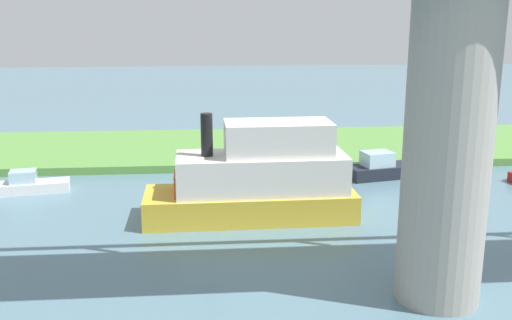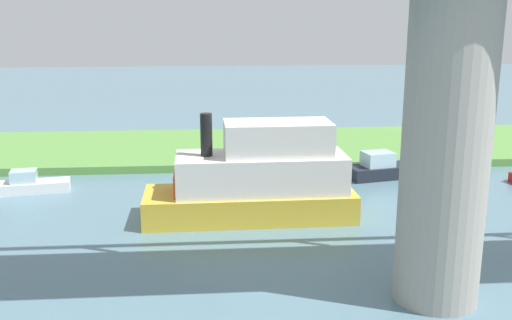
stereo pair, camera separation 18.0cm
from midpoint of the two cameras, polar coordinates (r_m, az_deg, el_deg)
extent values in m
plane|color=slate|center=(37.75, 1.62, -1.09)|extent=(160.00, 160.00, 0.00)
cube|color=#5B9342|center=(43.49, 0.79, 1.26)|extent=(80.00, 12.00, 0.50)
cylinder|color=#9E998E|center=(20.57, 18.11, 1.19)|extent=(2.91, 2.91, 10.95)
cylinder|color=#2D334C|center=(39.02, 6.08, 0.51)|extent=(0.29, 0.29, 0.55)
cylinder|color=gold|center=(38.90, 6.10, 1.33)|extent=(0.43, 0.43, 0.60)
sphere|color=tan|center=(38.81, 6.11, 1.94)|extent=(0.24, 0.24, 0.24)
cylinder|color=brown|center=(38.55, 0.92, 0.61)|extent=(0.20, 0.20, 0.81)
cube|color=gold|center=(29.05, -0.45, -4.30)|extent=(10.30, 3.60, 1.37)
cube|color=white|center=(28.65, 0.67, -1.24)|extent=(8.25, 3.22, 1.82)
cube|color=white|center=(28.35, 2.29, 2.13)|extent=(5.17, 2.69, 1.59)
cylinder|color=black|center=(28.05, -4.64, 2.45)|extent=(0.57, 0.57, 2.05)
cube|color=#D84C2D|center=(28.60, -5.92, -2.17)|extent=(1.86, 2.08, 1.02)
cube|color=white|center=(35.61, -20.51, -2.42)|extent=(4.03, 2.00, 0.60)
cube|color=silver|center=(35.51, -21.42, -1.46)|extent=(1.55, 1.31, 0.68)
cube|color=#1E232D|center=(37.19, 12.66, -1.05)|extent=(5.17, 2.79, 0.76)
cube|color=silver|center=(36.68, 11.84, 0.10)|extent=(2.03, 1.75, 0.87)
camera|label=1|loc=(0.09, -89.84, 0.04)|focal=41.37mm
camera|label=2|loc=(0.09, 90.16, -0.04)|focal=41.37mm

